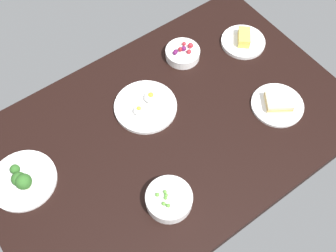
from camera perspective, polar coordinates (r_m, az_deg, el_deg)
name	(u,v)px	position (r cm, az deg, el deg)	size (l,w,h in cm)	color
dining_table	(168,132)	(146.62, 0.00, -0.81)	(128.97, 83.16, 4.00)	black
plate_eggs	(146,106)	(149.03, -3.08, 2.78)	(22.57, 22.57, 5.04)	white
plate_sandwich	(278,104)	(154.22, 14.83, 2.96)	(18.88, 18.88, 4.26)	white
plate_broccoli	(23,180)	(141.69, -19.32, -6.99)	(21.61, 21.61, 8.12)	white
bowl_berries	(183,53)	(162.70, 2.02, 9.98)	(13.48, 13.48, 5.64)	white
bowl_peas	(169,199)	(130.86, 0.13, -9.99)	(14.88, 14.88, 5.37)	white
plate_cheese	(243,41)	(170.60, 10.29, 11.43)	(17.42, 17.42, 5.20)	white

